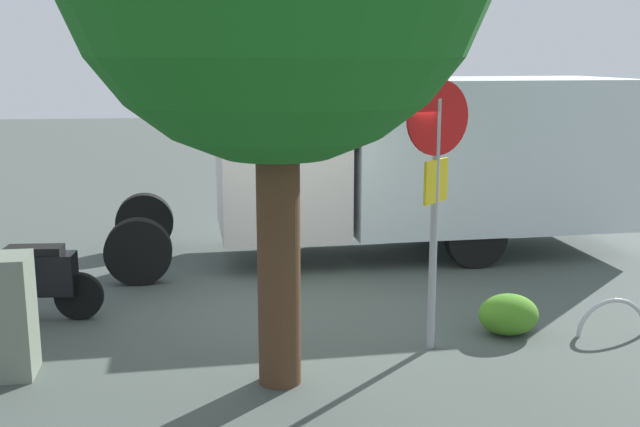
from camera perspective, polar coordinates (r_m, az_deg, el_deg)
ground_plane at (r=9.10m, az=-1.42°, el=-7.86°), size 60.00×60.00×0.00m
box_truck_near at (r=11.86m, az=7.31°, el=4.30°), size 7.89×2.54×2.70m
motorcycle at (r=9.53m, az=-21.04°, el=-4.47°), size 1.81×0.55×1.20m
stop_sign at (r=7.84m, az=8.62°, el=2.94°), size 0.71×0.33×2.82m
bike_rack_hoop at (r=9.21m, az=20.91°, el=-8.42°), size 0.85×0.07×0.85m
shrub_near_sign at (r=8.81m, az=13.85°, el=-7.31°), size 0.67×0.55×0.46m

